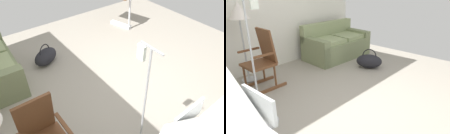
{
  "view_description": "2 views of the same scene",
  "coord_description": "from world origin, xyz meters",
  "views": [
    {
      "loc": [
        -2.22,
        2.09,
        2.74
      ],
      "look_at": [
        -0.12,
        0.49,
        0.7
      ],
      "focal_mm": 35.74,
      "sensor_mm": 36.0,
      "label": 1
    },
    {
      "loc": [
        -2.22,
        -1.56,
        1.78
      ],
      "look_at": [
        -0.15,
        0.31,
        0.67
      ],
      "focal_mm": 34.46,
      "sensor_mm": 36.0,
      "label": 2
    }
  ],
  "objects": [
    {
      "name": "ground_plane",
      "position": [
        0.0,
        0.0,
        0.0
      ],
      "size": [
        6.34,
        6.34,
        0.0
      ],
      "primitive_type": "plane",
      "color": "gray"
    },
    {
      "name": "overbed_table",
      "position": [
        1.93,
        -1.3,
        0.53
      ],
      "size": [
        0.88,
        0.6,
        0.84
      ],
      "color": "#B2B5BA",
      "rests_on": "ground"
    },
    {
      "name": "duffel_bag",
      "position": [
        1.53,
        0.92,
        0.15
      ],
      "size": [
        0.56,
        0.64,
        0.43
      ],
      "color": "black",
      "rests_on": "ground"
    }
  ]
}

